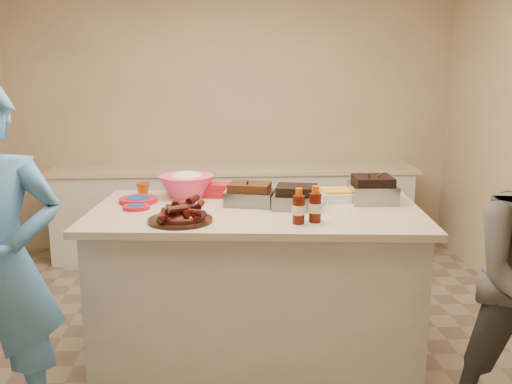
{
  "coord_description": "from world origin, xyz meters",
  "views": [
    {
      "loc": [
        -0.12,
        -3.38,
        1.85
      ],
      "look_at": [
        0.1,
        0.16,
        1.09
      ],
      "focal_mm": 40.0,
      "sensor_mm": 36.0,
      "label": 1
    }
  ],
  "objects": [
    {
      "name": "room",
      "position": [
        0.0,
        0.0,
        0.0
      ],
      "size": [
        4.5,
        5.0,
        2.7
      ],
      "primitive_type": null,
      "color": "tan",
      "rests_on": "ground"
    },
    {
      "name": "back_counter",
      "position": [
        0.0,
        2.2,
        0.45
      ],
      "size": [
        3.6,
        0.64,
        0.9
      ],
      "primitive_type": null,
      "color": "beige",
      "rests_on": "ground"
    },
    {
      "name": "island",
      "position": [
        0.1,
        0.11,
        0.0
      ],
      "size": [
        2.17,
        1.28,
        0.99
      ],
      "primitive_type": null,
      "rotation": [
        0.0,
        0.0,
        -0.09
      ],
      "color": "beige",
      "rests_on": "ground"
    },
    {
      "name": "rib_platter",
      "position": [
        -0.36,
        -0.17,
        0.99
      ],
      "size": [
        0.47,
        0.47,
        0.15
      ],
      "primitive_type": null,
      "rotation": [
        0.0,
        0.0,
        -0.27
      ],
      "color": "#410B07",
      "rests_on": "island"
    },
    {
      "name": "pulled_pork_tray",
      "position": [
        0.06,
        0.23,
        0.99
      ],
      "size": [
        0.35,
        0.3,
        0.09
      ],
      "primitive_type": "cube",
      "rotation": [
        0.0,
        0.0,
        -0.24
      ],
      "color": "#47230F",
      "rests_on": "island"
    },
    {
      "name": "brisket_tray",
      "position": [
        0.36,
        0.13,
        0.99
      ],
      "size": [
        0.34,
        0.3,
        0.09
      ],
      "primitive_type": "cube",
      "rotation": [
        0.0,
        0.0,
        -0.2
      ],
      "color": "black",
      "rests_on": "island"
    },
    {
      "name": "roasting_pan",
      "position": [
        0.88,
        0.27,
        0.99
      ],
      "size": [
        0.31,
        0.31,
        0.12
      ],
      "primitive_type": "cube",
      "rotation": [
        0.0,
        0.0,
        -0.04
      ],
      "color": "gray",
      "rests_on": "island"
    },
    {
      "name": "coleslaw_bowl",
      "position": [
        -0.36,
        0.49,
        0.99
      ],
      "size": [
        0.41,
        0.41,
        0.26
      ],
      "primitive_type": null,
      "rotation": [
        0.0,
        0.0,
        -0.09
      ],
      "color": "#ED3B6D",
      "rests_on": "island"
    },
    {
      "name": "sausage_plate",
      "position": [
        0.33,
        0.36,
        0.99
      ],
      "size": [
        0.4,
        0.4,
        0.05
      ],
      "primitive_type": "cylinder",
      "rotation": [
        0.0,
        0.0,
        -0.36
      ],
      "color": "silver",
      "rests_on": "island"
    },
    {
      "name": "mac_cheese_dish",
      "position": [
        0.69,
        0.32,
        0.99
      ],
      "size": [
        0.32,
        0.24,
        0.08
      ],
      "primitive_type": "cube",
      "rotation": [
        0.0,
        0.0,
        0.06
      ],
      "color": "gold",
      "rests_on": "island"
    },
    {
      "name": "bbq_bottle_a",
      "position": [
        0.32,
        -0.25,
        0.99
      ],
      "size": [
        0.08,
        0.08,
        0.21
      ],
      "primitive_type": "cylinder",
      "rotation": [
        0.0,
        0.0,
        -0.09
      ],
      "color": "#400E05",
      "rests_on": "island"
    },
    {
      "name": "bbq_bottle_b",
      "position": [
        0.42,
        -0.22,
        0.99
      ],
      "size": [
        0.08,
        0.08,
        0.21
      ],
      "primitive_type": "cylinder",
      "rotation": [
        0.0,
        0.0,
        -0.09
      ],
      "color": "#400E05",
      "rests_on": "island"
    },
    {
      "name": "mustard_bottle",
      "position": [
        -0.09,
        0.2,
        0.99
      ],
      "size": [
        0.05,
        0.05,
        0.12
      ],
      "primitive_type": "cylinder",
      "rotation": [
        0.0,
        0.0,
        -0.09
      ],
      "color": "orange",
      "rests_on": "island"
    },
    {
      "name": "sauce_bowl",
      "position": [
        0.07,
        0.36,
        0.99
      ],
      "size": [
        0.13,
        0.05,
        0.13
      ],
      "primitive_type": "imported",
      "rotation": [
        0.0,
        0.0,
        -0.09
      ],
      "color": "silver",
      "rests_on": "island"
    },
    {
      "name": "plate_stack_large",
      "position": [
        -0.67,
        0.34,
        0.99
      ],
      "size": [
        0.27,
        0.27,
        0.03
      ],
      "primitive_type": "cylinder",
      "rotation": [
        0.0,
        0.0,
        -0.09
      ],
      "color": "#A5141D",
      "rests_on": "island"
    },
    {
      "name": "plate_stack_small",
      "position": [
        -0.66,
        0.16,
        0.99
      ],
      "size": [
        0.18,
        0.18,
        0.02
      ],
      "primitive_type": "cylinder",
      "rotation": [
        0.0,
        0.0,
        -0.09
      ],
      "color": "#A5141D",
      "rests_on": "island"
    },
    {
      "name": "plastic_cup",
      "position": [
        -0.67,
        0.56,
        0.99
      ],
      "size": [
        0.11,
        0.1,
        0.1
      ],
      "primitive_type": "imported",
      "rotation": [
        0.0,
        0.0,
        -0.09
      ],
      "color": "#AE4909",
      "rests_on": "island"
    },
    {
      "name": "basket_stack",
      "position": [
        -0.17,
        0.48,
        0.99
      ],
      "size": [
        0.22,
        0.18,
        0.09
      ],
      "primitive_type": "cube",
      "rotation": [
        0.0,
        0.0,
        -0.24
      ],
      "color": "#A5141D",
      "rests_on": "island"
    }
  ]
}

